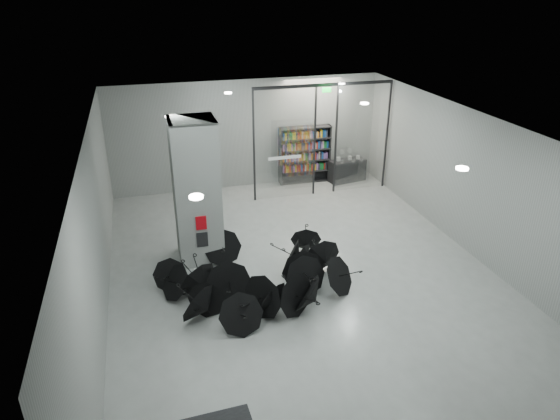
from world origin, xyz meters
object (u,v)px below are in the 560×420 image
object	(u,v)px
shop_counter	(347,170)
column	(196,192)
bookshelf	(305,155)
umbrella_cluster	(261,285)

from	to	relation	value
shop_counter	column	bearing A→B (deg)	-155.64
column	bookshelf	world-z (taller)	column
bookshelf	shop_counter	xyz separation A→B (m)	(1.62, -0.37, -0.67)
column	shop_counter	bearing A→B (deg)	34.84
column	shop_counter	distance (m)	7.82
column	bookshelf	size ratio (longest dim) A/B	1.83
bookshelf	shop_counter	distance (m)	1.79
umbrella_cluster	column	bearing A→B (deg)	116.48
bookshelf	umbrella_cluster	xyz separation A→B (m)	(-3.50, -7.11, -0.78)
column	shop_counter	xyz separation A→B (m)	(6.29, 4.38, -1.57)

